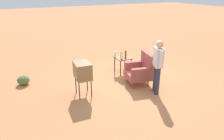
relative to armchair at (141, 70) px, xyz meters
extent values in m
plane|color=#C17A4C|center=(-0.30, -0.11, -0.50)|extent=(60.00, 60.00, 0.00)
cylinder|color=brown|center=(-0.34, -0.30, -0.39)|extent=(0.05, 0.05, 0.22)
cylinder|color=brown|center=(0.17, -0.42, -0.39)|extent=(0.05, 0.05, 0.22)
cylinder|color=brown|center=(-0.22, 0.22, -0.39)|extent=(0.05, 0.05, 0.22)
cylinder|color=brown|center=(0.30, 0.10, -0.39)|extent=(0.05, 0.05, 0.22)
cube|color=#9E4C47|center=(-0.02, -0.10, -0.18)|extent=(0.91, 0.91, 0.20)
cube|color=#9E4C47|center=(0.05, 0.21, 0.24)|extent=(0.78, 0.33, 0.64)
cube|color=#9E4C47|center=(-0.33, -0.02, 0.05)|extent=(0.29, 0.70, 0.26)
cube|color=#9E4C47|center=(0.29, -0.17, 0.05)|extent=(0.29, 0.70, 0.26)
cylinder|color=black|center=(-1.28, -0.29, -0.20)|extent=(0.04, 0.04, 0.59)
cylinder|color=black|center=(-0.83, -0.29, -0.20)|extent=(0.04, 0.04, 0.59)
cylinder|color=black|center=(-1.28, 0.16, -0.20)|extent=(0.04, 0.04, 0.59)
cylinder|color=black|center=(-0.83, 0.16, -0.20)|extent=(0.04, 0.04, 0.59)
cube|color=brown|center=(-1.05, -0.06, 0.11)|extent=(0.56, 0.56, 0.03)
cylinder|color=black|center=(0.08, -1.80, -0.22)|extent=(0.03, 0.03, 0.55)
cylinder|color=black|center=(-0.36, -1.76, -0.22)|extent=(0.03, 0.03, 0.55)
cylinder|color=black|center=(0.05, -2.16, -0.22)|extent=(0.03, 0.03, 0.55)
cylinder|color=black|center=(-0.39, -2.12, -0.22)|extent=(0.03, 0.03, 0.55)
cube|color=olive|center=(-0.15, -1.96, 0.29)|extent=(0.64, 0.49, 0.48)
cube|color=#383D3F|center=(-0.13, -1.74, 0.29)|extent=(0.42, 0.05, 0.34)
cylinder|color=#2D3347|center=(0.66, 0.09, -0.07)|extent=(0.14, 0.14, 0.86)
cylinder|color=#2D3347|center=(0.84, 0.01, -0.07)|extent=(0.14, 0.14, 0.86)
cube|color=silver|center=(0.75, 0.05, 0.64)|extent=(0.42, 0.35, 0.56)
cylinder|color=silver|center=(0.53, 0.15, 0.67)|extent=(0.09, 0.09, 0.50)
cylinder|color=silver|center=(0.97, -0.05, 0.67)|extent=(0.09, 0.09, 0.50)
sphere|color=#DBAD84|center=(0.75, 0.05, 1.03)|extent=(0.22, 0.22, 0.22)
cylinder|color=brown|center=(-0.92, -0.04, 0.27)|extent=(0.07, 0.07, 0.30)
cylinder|color=silver|center=(-1.24, -0.30, 0.22)|extent=(0.06, 0.06, 0.20)
cylinder|color=silver|center=(-0.96, -0.18, 0.21)|extent=(0.09, 0.09, 0.18)
sphere|color=yellow|center=(-0.96, -0.18, 0.35)|extent=(0.07, 0.07, 0.07)
sphere|color=#E04C66|center=(-1.00, -0.17, 0.35)|extent=(0.07, 0.07, 0.07)
sphere|color=orange|center=(-0.92, -0.20, 0.35)|extent=(0.07, 0.07, 0.07)
ellipsoid|color=#516B38|center=(-1.75, -3.49, -0.35)|extent=(0.39, 0.39, 0.30)
camera|label=1|loc=(5.00, -3.72, 2.51)|focal=32.35mm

